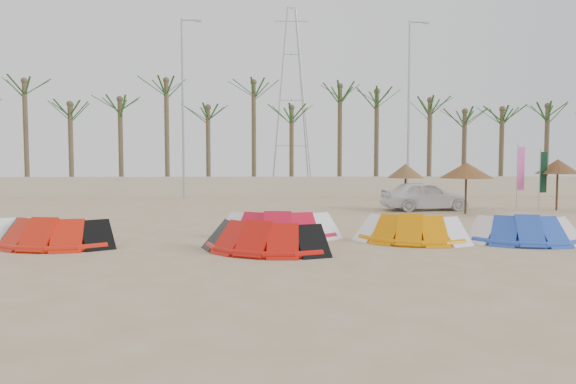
{
  "coord_description": "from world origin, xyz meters",
  "views": [
    {
      "loc": [
        -0.6,
        -11.93,
        2.44
      ],
      "look_at": [
        0.0,
        6.0,
        1.3
      ],
      "focal_mm": 32.0,
      "sensor_mm": 36.0,
      "label": 1
    }
  ],
  "objects_px": {
    "parasol_left": "(406,171)",
    "parasol_mid": "(466,170)",
    "parasol_right": "(558,167)",
    "kite_red_left": "(56,231)",
    "car": "(425,196)",
    "kite_red_right": "(278,223)",
    "kite_blue": "(520,228)",
    "kite_orange": "(408,227)",
    "kite_red_mid": "(263,235)"
  },
  "relations": [
    {
      "from": "parasol_left",
      "to": "parasol_mid",
      "type": "bearing_deg",
      "value": -48.63
    },
    {
      "from": "parasol_left",
      "to": "parasol_right",
      "type": "height_order",
      "value": "parasol_right"
    },
    {
      "from": "kite_red_left",
      "to": "car",
      "type": "relative_size",
      "value": 0.9
    },
    {
      "from": "car",
      "to": "kite_red_right",
      "type": "bearing_deg",
      "value": 132.1
    },
    {
      "from": "kite_blue",
      "to": "parasol_mid",
      "type": "distance_m",
      "value": 8.15
    },
    {
      "from": "kite_blue",
      "to": "kite_red_left",
      "type": "bearing_deg",
      "value": -179.57
    },
    {
      "from": "kite_blue",
      "to": "kite_orange",
      "type": "bearing_deg",
      "value": 173.72
    },
    {
      "from": "kite_orange",
      "to": "kite_red_left",
      "type": "bearing_deg",
      "value": -177.43
    },
    {
      "from": "kite_red_left",
      "to": "parasol_right",
      "type": "relative_size",
      "value": 1.52
    },
    {
      "from": "kite_orange",
      "to": "parasol_left",
      "type": "xyz_separation_m",
      "value": [
        2.53,
        9.91,
        1.45
      ]
    },
    {
      "from": "kite_orange",
      "to": "kite_blue",
      "type": "height_order",
      "value": "same"
    },
    {
      "from": "parasol_mid",
      "to": "parasol_right",
      "type": "height_order",
      "value": "parasol_right"
    },
    {
      "from": "parasol_mid",
      "to": "kite_red_mid",
      "type": "bearing_deg",
      "value": -134.99
    },
    {
      "from": "kite_orange",
      "to": "parasol_left",
      "type": "bearing_deg",
      "value": 75.7
    },
    {
      "from": "parasol_left",
      "to": "car",
      "type": "relative_size",
      "value": 0.54
    },
    {
      "from": "kite_red_mid",
      "to": "parasol_mid",
      "type": "xyz_separation_m",
      "value": [
        8.93,
        8.94,
        1.53
      ]
    },
    {
      "from": "kite_red_right",
      "to": "parasol_mid",
      "type": "xyz_separation_m",
      "value": [
        8.5,
        6.5,
        1.53
      ]
    },
    {
      "from": "parasol_right",
      "to": "kite_red_right",
      "type": "bearing_deg",
      "value": -149.5
    },
    {
      "from": "kite_blue",
      "to": "parasol_left",
      "type": "xyz_separation_m",
      "value": [
        -0.7,
        10.26,
        1.46
      ]
    },
    {
      "from": "kite_red_left",
      "to": "kite_blue",
      "type": "bearing_deg",
      "value": 0.43
    },
    {
      "from": "car",
      "to": "kite_orange",
      "type": "bearing_deg",
      "value": 153.53
    },
    {
      "from": "parasol_left",
      "to": "parasol_right",
      "type": "distance_m",
      "value": 7.15
    },
    {
      "from": "parasol_left",
      "to": "car",
      "type": "distance_m",
      "value": 1.54
    },
    {
      "from": "parasol_mid",
      "to": "parasol_right",
      "type": "relative_size",
      "value": 0.95
    },
    {
      "from": "kite_blue",
      "to": "kite_red_mid",
      "type": "bearing_deg",
      "value": -172.0
    },
    {
      "from": "kite_blue",
      "to": "parasol_mid",
      "type": "bearing_deg",
      "value": 79.91
    },
    {
      "from": "kite_red_right",
      "to": "parasol_left",
      "type": "bearing_deg",
      "value": 54.24
    },
    {
      "from": "parasol_mid",
      "to": "kite_orange",
      "type": "bearing_deg",
      "value": -121.59
    },
    {
      "from": "kite_red_left",
      "to": "parasol_mid",
      "type": "height_order",
      "value": "parasol_mid"
    },
    {
      "from": "kite_red_right",
      "to": "kite_blue",
      "type": "distance_m",
      "value": 7.23
    },
    {
      "from": "kite_red_mid",
      "to": "kite_orange",
      "type": "bearing_deg",
      "value": 18.17
    },
    {
      "from": "kite_red_right",
      "to": "kite_blue",
      "type": "xyz_separation_m",
      "value": [
        7.1,
        -1.38,
        -0.0
      ]
    },
    {
      "from": "kite_orange",
      "to": "kite_blue",
      "type": "xyz_separation_m",
      "value": [
        3.22,
        -0.36,
        -0.0
      ]
    },
    {
      "from": "kite_blue",
      "to": "parasol_right",
      "type": "bearing_deg",
      "value": 55.6
    },
    {
      "from": "kite_red_left",
      "to": "kite_orange",
      "type": "bearing_deg",
      "value": 2.57
    },
    {
      "from": "kite_red_mid",
      "to": "parasol_mid",
      "type": "distance_m",
      "value": 12.73
    },
    {
      "from": "kite_orange",
      "to": "parasol_mid",
      "type": "height_order",
      "value": "parasol_mid"
    },
    {
      "from": "kite_red_mid",
      "to": "kite_red_left",
      "type": "bearing_deg",
      "value": 170.77
    },
    {
      "from": "parasol_left",
      "to": "parasol_mid",
      "type": "height_order",
      "value": "parasol_mid"
    },
    {
      "from": "parasol_mid",
      "to": "kite_blue",
      "type": "bearing_deg",
      "value": -100.09
    },
    {
      "from": "kite_red_mid",
      "to": "parasol_left",
      "type": "bearing_deg",
      "value": 58.89
    },
    {
      "from": "parasol_right",
      "to": "parasol_left",
      "type": "bearing_deg",
      "value": 172.4
    },
    {
      "from": "kite_blue",
      "to": "kite_red_right",
      "type": "bearing_deg",
      "value": 168.98
    },
    {
      "from": "kite_orange",
      "to": "parasol_right",
      "type": "relative_size",
      "value": 1.45
    },
    {
      "from": "kite_blue",
      "to": "car",
      "type": "distance_m",
      "value": 9.62
    },
    {
      "from": "parasol_left",
      "to": "kite_red_right",
      "type": "bearing_deg",
      "value": -125.76
    },
    {
      "from": "kite_red_left",
      "to": "kite_blue",
      "type": "xyz_separation_m",
      "value": [
        13.42,
        0.1,
        -0.0
      ]
    },
    {
      "from": "kite_red_mid",
      "to": "kite_blue",
      "type": "distance_m",
      "value": 7.6
    },
    {
      "from": "kite_orange",
      "to": "parasol_right",
      "type": "distance_m",
      "value": 13.25
    },
    {
      "from": "kite_red_left",
      "to": "kite_orange",
      "type": "relative_size",
      "value": 1.04
    }
  ]
}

